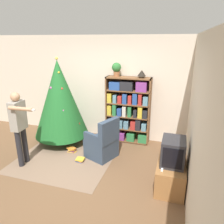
{
  "coord_description": "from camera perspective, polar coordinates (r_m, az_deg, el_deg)",
  "views": [
    {
      "loc": [
        1.74,
        -3.23,
        2.48
      ],
      "look_at": [
        0.45,
        0.89,
        1.05
      ],
      "focal_mm": 35.0,
      "sensor_mm": 36.0,
      "label": 1
    }
  ],
  "objects": [
    {
      "name": "ground_plane",
      "position": [
        4.43,
        -9.36,
        -16.02
      ],
      "size": [
        14.0,
        14.0,
        0.0
      ],
      "primitive_type": "plane",
      "color": "brown"
    },
    {
      "name": "wall_back",
      "position": [
        5.66,
        -0.89,
        6.31
      ],
      "size": [
        8.0,
        0.1,
        2.6
      ],
      "color": "beige",
      "rests_on": "ground_plane"
    },
    {
      "name": "potted_plant",
      "position": [
        5.27,
        1.17,
        11.28
      ],
      "size": [
        0.22,
        0.22,
        0.33
      ],
      "color": "#935B38",
      "rests_on": "bookshelf"
    },
    {
      "name": "wall_right",
      "position": [
        3.45,
        21.52,
        -3.01
      ],
      "size": [
        0.1,
        8.0,
        2.6
      ],
      "color": "beige",
      "rests_on": "ground_plane"
    },
    {
      "name": "television",
      "position": [
        3.87,
        15.67,
        -9.93
      ],
      "size": [
        0.38,
        0.49,
        0.45
      ],
      "color": "#28282D",
      "rests_on": "tv_stand"
    },
    {
      "name": "area_rug",
      "position": [
        4.97,
        -12.39,
        -12.02
      ],
      "size": [
        2.02,
        1.73,
        0.01
      ],
      "color": "#7F6651",
      "rests_on": "ground_plane"
    },
    {
      "name": "book_pile_near_tree",
      "position": [
        5.22,
        -10.45,
        -9.64
      ],
      "size": [
        0.22,
        0.18,
        0.11
      ],
      "color": "gold",
      "rests_on": "ground_plane"
    },
    {
      "name": "armchair",
      "position": [
        4.82,
        -2.47,
        -8.3
      ],
      "size": [
        0.74,
        0.73,
        0.92
      ],
      "rotation": [
        0.0,
        0.0,
        -1.96
      ],
      "color": "#334256",
      "rests_on": "ground_plane"
    },
    {
      "name": "bookshelf",
      "position": [
        5.4,
        4.28,
        0.47
      ],
      "size": [
        1.09,
        0.32,
        1.64
      ],
      "color": "brown",
      "rests_on": "ground_plane"
    },
    {
      "name": "game_remote",
      "position": [
        3.76,
        12.96,
        -14.33
      ],
      "size": [
        0.04,
        0.12,
        0.02
      ],
      "color": "white",
      "rests_on": "tv_stand"
    },
    {
      "name": "table_lamp",
      "position": [
        5.15,
        7.78,
        9.95
      ],
      "size": [
        0.2,
        0.2,
        0.18
      ],
      "color": "#473828",
      "rests_on": "bookshelf"
    },
    {
      "name": "book_pile_by_chair",
      "position": [
        4.83,
        -8.35,
        -12.24
      ],
      "size": [
        0.19,
        0.17,
        0.07
      ],
      "color": "#284C93",
      "rests_on": "ground_plane"
    },
    {
      "name": "standing_person",
      "position": [
        4.7,
        -23.06,
        -2.75
      ],
      "size": [
        0.64,
        0.47,
        1.54
      ],
      "rotation": [
        0.0,
        0.0,
        -1.52
      ],
      "color": "#232328",
      "rests_on": "ground_plane"
    },
    {
      "name": "christmas_tree",
      "position": [
        5.39,
        -13.5,
        3.36
      ],
      "size": [
        1.31,
        1.31,
        2.12
      ],
      "color": "#4C3323",
      "rests_on": "ground_plane"
    },
    {
      "name": "tv_stand",
      "position": [
        4.11,
        15.11,
        -15.56
      ],
      "size": [
        0.48,
        0.84,
        0.47
      ],
      "color": "#996638",
      "rests_on": "ground_plane"
    }
  ]
}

